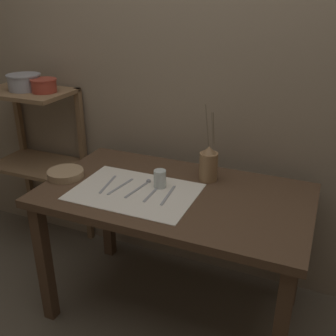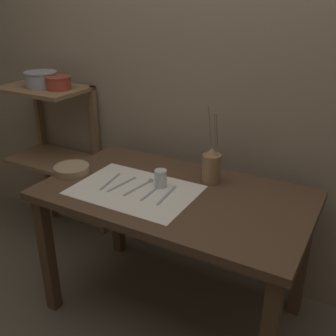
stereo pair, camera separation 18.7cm
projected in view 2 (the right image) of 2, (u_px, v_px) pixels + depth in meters
The scene contains 15 objects.
ground_plane at pixel (173, 308), 2.20m from camera, with size 12.00×12.00×0.00m, color brown.
stone_wall_back at pixel (218, 78), 2.09m from camera, with size 7.00×0.06×2.40m.
wooden_table at pixel (174, 209), 1.94m from camera, with size 1.30×0.74×0.73m.
wooden_shelf_unit at pixel (53, 134), 2.60m from camera, with size 0.54×0.36×1.08m.
linen_cloth at pixel (135, 190), 1.92m from camera, with size 0.59×0.42×0.00m.
pitcher_with_flowers at pixel (211, 166), 1.97m from camera, with size 0.09×0.09×0.40m.
wooden_bowl at pixel (72, 169), 2.10m from camera, with size 0.19×0.19×0.04m.
glass_tumbler_near at pixel (161, 178), 1.93m from camera, with size 0.06×0.06×0.09m.
fork_outer at pixel (110, 181), 2.00m from camera, with size 0.04×0.20×0.00m.
fork_inner at pixel (122, 184), 1.97m from camera, with size 0.04×0.20×0.00m.
spoon_inner at pixel (145, 183), 1.97m from camera, with size 0.05×0.21×0.02m.
spoon_outer at pixel (158, 187), 1.94m from camera, with size 0.02×0.21×0.02m.
knife_center at pixel (167, 195), 1.86m from camera, with size 0.03×0.20×0.00m.
metal_pot_large at pixel (41, 79), 2.42m from camera, with size 0.20×0.20×0.09m.
metal_pot_small at pixel (59, 82), 2.36m from camera, with size 0.15×0.15×0.08m.
Camera 2 is at (0.80, -1.49, 1.62)m, focal length 42.00 mm.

